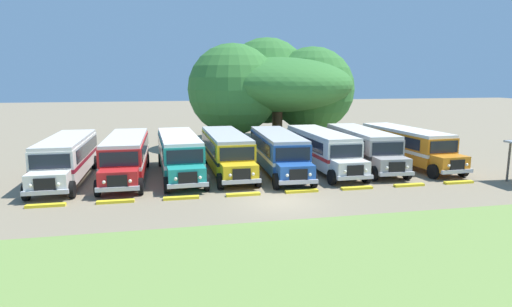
{
  "coord_description": "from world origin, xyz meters",
  "views": [
    {
      "loc": [
        -6.03,
        -22.06,
        6.72
      ],
      "look_at": [
        0.0,
        6.49,
        1.6
      ],
      "focal_mm": 30.1,
      "sensor_mm": 36.0,
      "label": 1
    }
  ],
  "objects_px": {
    "parked_bus_slot_4": "(278,150)",
    "parked_bus_slot_6": "(362,146)",
    "parked_bus_slot_2": "(179,153)",
    "broad_shade_tree": "(275,86)",
    "parked_bus_slot_0": "(67,156)",
    "parked_bus_slot_1": "(126,154)",
    "parked_bus_slot_3": "(226,150)",
    "parked_bus_slot_7": "(407,144)",
    "parked_bus_slot_5": "(322,148)"
  },
  "relations": [
    {
      "from": "parked_bus_slot_1",
      "to": "broad_shade_tree",
      "type": "distance_m",
      "value": 20.24
    },
    {
      "from": "parked_bus_slot_0",
      "to": "parked_bus_slot_7",
      "type": "relative_size",
      "value": 0.99
    },
    {
      "from": "parked_bus_slot_7",
      "to": "parked_bus_slot_3",
      "type": "bearing_deg",
      "value": -93.83
    },
    {
      "from": "parked_bus_slot_5",
      "to": "parked_bus_slot_7",
      "type": "distance_m",
      "value": 7.16
    },
    {
      "from": "parked_bus_slot_7",
      "to": "parked_bus_slot_0",
      "type": "bearing_deg",
      "value": -92.93
    },
    {
      "from": "parked_bus_slot_4",
      "to": "parked_bus_slot_7",
      "type": "distance_m",
      "value": 10.67
    },
    {
      "from": "parked_bus_slot_5",
      "to": "parked_bus_slot_7",
      "type": "bearing_deg",
      "value": 91.3
    },
    {
      "from": "parked_bus_slot_1",
      "to": "parked_bus_slot_3",
      "type": "height_order",
      "value": "same"
    },
    {
      "from": "parked_bus_slot_2",
      "to": "parked_bus_slot_3",
      "type": "relative_size",
      "value": 1.0
    },
    {
      "from": "parked_bus_slot_3",
      "to": "parked_bus_slot_4",
      "type": "relative_size",
      "value": 1.0
    },
    {
      "from": "parked_bus_slot_4",
      "to": "parked_bus_slot_7",
      "type": "bearing_deg",
      "value": 95.8
    },
    {
      "from": "parked_bus_slot_4",
      "to": "parked_bus_slot_7",
      "type": "xyz_separation_m",
      "value": [
        10.65,
        0.63,
        0.0
      ]
    },
    {
      "from": "parked_bus_slot_4",
      "to": "parked_bus_slot_5",
      "type": "bearing_deg",
      "value": 98.63
    },
    {
      "from": "broad_shade_tree",
      "to": "parked_bus_slot_2",
      "type": "bearing_deg",
      "value": -126.89
    },
    {
      "from": "parked_bus_slot_2",
      "to": "parked_bus_slot_7",
      "type": "bearing_deg",
      "value": 87.48
    },
    {
      "from": "parked_bus_slot_7",
      "to": "broad_shade_tree",
      "type": "xyz_separation_m",
      "value": [
        -7.25,
        13.81,
        4.4
      ]
    },
    {
      "from": "parked_bus_slot_5",
      "to": "broad_shade_tree",
      "type": "relative_size",
      "value": 0.6
    },
    {
      "from": "parked_bus_slot_5",
      "to": "parked_bus_slot_0",
      "type": "bearing_deg",
      "value": -91.23
    },
    {
      "from": "parked_bus_slot_0",
      "to": "broad_shade_tree",
      "type": "height_order",
      "value": "broad_shade_tree"
    },
    {
      "from": "parked_bus_slot_2",
      "to": "broad_shade_tree",
      "type": "height_order",
      "value": "broad_shade_tree"
    },
    {
      "from": "parked_bus_slot_2",
      "to": "parked_bus_slot_7",
      "type": "relative_size",
      "value": 1.0
    },
    {
      "from": "parked_bus_slot_0",
      "to": "parked_bus_slot_7",
      "type": "xyz_separation_m",
      "value": [
        25.1,
        0.07,
        0.0
      ]
    },
    {
      "from": "parked_bus_slot_4",
      "to": "broad_shade_tree",
      "type": "bearing_deg",
      "value": 169.17
    },
    {
      "from": "parked_bus_slot_6",
      "to": "parked_bus_slot_3",
      "type": "bearing_deg",
      "value": -87.22
    },
    {
      "from": "parked_bus_slot_3",
      "to": "parked_bus_slot_4",
      "type": "height_order",
      "value": "same"
    },
    {
      "from": "parked_bus_slot_3",
      "to": "parked_bus_slot_6",
      "type": "relative_size",
      "value": 1.0
    },
    {
      "from": "parked_bus_slot_4",
      "to": "parked_bus_slot_6",
      "type": "height_order",
      "value": "same"
    },
    {
      "from": "parked_bus_slot_2",
      "to": "broad_shade_tree",
      "type": "xyz_separation_m",
      "value": [
        10.44,
        13.91,
        4.4
      ]
    },
    {
      "from": "parked_bus_slot_0",
      "to": "parked_bus_slot_6",
      "type": "distance_m",
      "value": 21.39
    },
    {
      "from": "parked_bus_slot_1",
      "to": "parked_bus_slot_4",
      "type": "bearing_deg",
      "value": 87.63
    },
    {
      "from": "parked_bus_slot_2",
      "to": "parked_bus_slot_5",
      "type": "relative_size",
      "value": 1.0
    },
    {
      "from": "parked_bus_slot_0",
      "to": "parked_bus_slot_4",
      "type": "height_order",
      "value": "same"
    },
    {
      "from": "parked_bus_slot_2",
      "to": "parked_bus_slot_0",
      "type": "bearing_deg",
      "value": -92.97
    },
    {
      "from": "parked_bus_slot_4",
      "to": "parked_bus_slot_0",
      "type": "bearing_deg",
      "value": -89.75
    },
    {
      "from": "parked_bus_slot_4",
      "to": "parked_bus_slot_6",
      "type": "xyz_separation_m",
      "value": [
        6.94,
        0.78,
        0.0
      ]
    },
    {
      "from": "parked_bus_slot_2",
      "to": "parked_bus_slot_3",
      "type": "height_order",
      "value": "same"
    },
    {
      "from": "parked_bus_slot_0",
      "to": "parked_bus_slot_1",
      "type": "bearing_deg",
      "value": 89.35
    },
    {
      "from": "parked_bus_slot_0",
      "to": "parked_bus_slot_2",
      "type": "height_order",
      "value": "same"
    },
    {
      "from": "parked_bus_slot_2",
      "to": "parked_bus_slot_6",
      "type": "distance_m",
      "value": 13.97
    },
    {
      "from": "parked_bus_slot_4",
      "to": "parked_bus_slot_6",
      "type": "relative_size",
      "value": 1.0
    },
    {
      "from": "parked_bus_slot_6",
      "to": "parked_bus_slot_5",
      "type": "bearing_deg",
      "value": -80.38
    },
    {
      "from": "parked_bus_slot_1",
      "to": "parked_bus_slot_2",
      "type": "bearing_deg",
      "value": 90.59
    },
    {
      "from": "parked_bus_slot_6",
      "to": "parked_bus_slot_7",
      "type": "bearing_deg",
      "value": 90.45
    },
    {
      "from": "parked_bus_slot_1",
      "to": "parked_bus_slot_6",
      "type": "height_order",
      "value": "same"
    },
    {
      "from": "parked_bus_slot_6",
      "to": "parked_bus_slot_7",
      "type": "distance_m",
      "value": 3.72
    },
    {
      "from": "parked_bus_slot_4",
      "to": "parked_bus_slot_7",
      "type": "relative_size",
      "value": 1.0
    },
    {
      "from": "parked_bus_slot_1",
      "to": "parked_bus_slot_3",
      "type": "distance_m",
      "value": 6.96
    },
    {
      "from": "parked_bus_slot_4",
      "to": "parked_bus_slot_6",
      "type": "distance_m",
      "value": 6.98
    },
    {
      "from": "parked_bus_slot_7",
      "to": "parked_bus_slot_1",
      "type": "bearing_deg",
      "value": -92.83
    },
    {
      "from": "parked_bus_slot_5",
      "to": "parked_bus_slot_6",
      "type": "height_order",
      "value": "same"
    }
  ]
}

